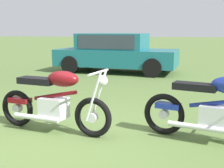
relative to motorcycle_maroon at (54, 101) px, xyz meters
name	(u,v)px	position (x,y,z in m)	size (l,w,h in m)	color
ground_plane	(52,140)	(0.09, -0.39, -0.49)	(120.00, 120.00, 0.00)	#567038
motorcycle_maroon	(54,101)	(0.00, 0.00, 0.00)	(1.95, 0.78, 1.02)	black
motorcycle_blue	(216,109)	(2.39, -0.10, 0.00)	(2.00, 0.95, 1.02)	black
car_teal	(115,51)	(-0.08, 6.83, 0.31)	(4.62, 2.47, 1.43)	#19606B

